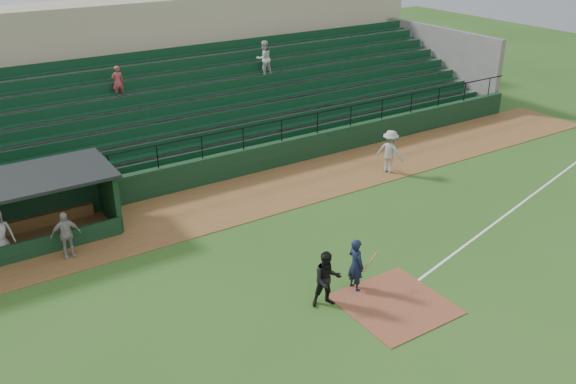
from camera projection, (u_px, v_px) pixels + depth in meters
ground at (374, 289)px, 18.96m from camera, size 90.00×90.00×0.00m
warning_track at (249, 196)px, 25.05m from camera, size 40.00×4.00×0.03m
home_plate_dirt at (395, 304)px, 18.19m from camera, size 3.00×3.00×0.03m
foul_line at (510, 212)px, 23.79m from camera, size 17.49×4.44×0.01m
stadium_structure at (166, 96)px, 30.53m from camera, size 38.00×13.08×6.40m
batter_at_plate at (356, 265)px, 18.60m from camera, size 1.01×0.69×1.76m
umpire at (327, 279)px, 17.81m from camera, size 1.05×0.93×1.81m
runner at (390, 151)px, 26.98m from camera, size 1.15×1.45×1.97m
dugout_player_a at (66, 235)px, 20.36m from camera, size 1.02×0.51×1.67m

